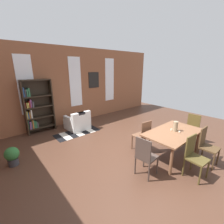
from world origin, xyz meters
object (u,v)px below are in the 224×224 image
dining_chair_head_left (145,155)px  armchair_white (78,122)px  dining_chair_near_left (194,155)px  dining_chair_near_right (206,145)px  bookshelf_tall (36,107)px  dining_table (173,135)px  vase_on_table (175,126)px  dining_chair_head_right (192,128)px  dining_chair_far_left (143,135)px  potted_plant_by_shelf (12,156)px

dining_chair_head_left → armchair_white: size_ratio=1.12×
dining_chair_near_left → dining_chair_near_right: bearing=0.0°
dining_chair_near_right → bookshelf_tall: size_ratio=0.48×
dining_table → dining_chair_head_left: bearing=-179.7°
dining_chair_near_right → bookshelf_tall: bookshelf_tall is taller
vase_on_table → bookshelf_tall: 4.80m
dining_table → armchair_white: (-1.01, 3.48, -0.38)m
vase_on_table → dining_chair_head_right: bearing=0.2°
dining_chair_far_left → dining_chair_near_left: same height
dining_chair_head_left → armchair_white: 3.50m
dining_chair_head_left → dining_chair_head_right: 2.40m
dining_table → dining_chair_far_left: 0.82m
bookshelf_tall → dining_chair_far_left: bearing=-61.2°
dining_table → dining_chair_near_right: bearing=-62.3°
dining_chair_far_left → potted_plant_by_shelf: bearing=151.1°
dining_chair_head_right → potted_plant_by_shelf: size_ratio=1.94×
dining_table → potted_plant_by_shelf: size_ratio=3.38×
armchair_white → dining_chair_head_right: bearing=-57.5°
dining_chair_far_left → potted_plant_by_shelf: (-3.04, 1.68, -0.24)m
dining_chair_near_left → armchair_white: dining_chair_near_left is taller
dining_chair_far_left → vase_on_table: bearing=-57.6°
dining_table → dining_chair_head_right: 1.21m
dining_chair_far_left → dining_chair_near_left: 1.42m
dining_chair_head_left → bookshelf_tall: bookshelf_tall is taller
potted_plant_by_shelf → dining_table: bearing=-34.9°
dining_chair_near_left → dining_chair_far_left: bearing=90.5°
dining_chair_head_left → armchair_white: dining_chair_head_left is taller
dining_chair_near_right → armchair_white: 4.41m
vase_on_table → dining_chair_far_left: (-0.45, 0.71, -0.36)m
vase_on_table → dining_chair_head_left: (-1.27, -0.01, -0.36)m
dining_table → dining_chair_near_right: size_ratio=1.74×
dining_table → dining_chair_far_left: dining_chair_far_left is taller
dining_chair_head_right → vase_on_table: bearing=-179.8°
armchair_white → potted_plant_by_shelf: 2.65m
vase_on_table → dining_chair_near_right: (0.30, -0.71, -0.36)m
vase_on_table → dining_chair_near_left: size_ratio=0.28×
dining_chair_far_left → dining_chair_near_right: size_ratio=1.00×
dining_table → vase_on_table: size_ratio=6.14×
dining_chair_far_left → armchair_white: (-0.63, 2.77, -0.23)m
dining_chair_near_right → dining_chair_head_right: (0.83, 0.71, 0.00)m
dining_chair_far_left → potted_plant_by_shelf: 3.48m
potted_plant_by_shelf → dining_chair_head_right: bearing=-27.3°
dining_chair_near_left → dining_chair_head_left: size_ratio=1.00×
dining_table → potted_plant_by_shelf: 4.19m
dining_chair_near_right → armchair_white: (-1.38, 4.18, -0.23)m
dining_chair_near_left → potted_plant_by_shelf: dining_chair_near_left is taller
potted_plant_by_shelf → armchair_white: bearing=24.2°
bookshelf_tall → potted_plant_by_shelf: (-1.14, -1.79, -0.71)m
dining_chair_near_left → dining_chair_head_left: (-0.83, 0.70, 0.00)m
dining_chair_far_left → dining_chair_head_right: same height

